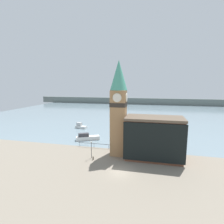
{
  "coord_description": "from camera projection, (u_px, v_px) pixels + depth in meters",
  "views": [
    {
      "loc": [
        5.16,
        -28.91,
        15.61
      ],
      "look_at": [
        -2.88,
        6.05,
        9.95
      ],
      "focal_mm": 28.0,
      "sensor_mm": 36.0,
      "label": 1
    }
  ],
  "objects": [
    {
      "name": "pier_building",
      "position": [
        154.0,
        138.0,
        36.76
      ],
      "size": [
        12.03,
        6.45,
        8.95
      ],
      "color": "brown",
      "rests_on": "ground_plane"
    },
    {
      "name": "water",
      "position": [
        142.0,
        112.0,
        99.78
      ],
      "size": [
        160.0,
        120.0,
        0.0
      ],
      "color": "gray",
      "rests_on": "ground_plane"
    },
    {
      "name": "lamp_post",
      "position": [
        91.0,
        146.0,
        36.94
      ],
      "size": [
        0.32,
        0.32,
        3.78
      ],
      "color": "black",
      "rests_on": "ground_plane"
    },
    {
      "name": "mooring_bollard_near",
      "position": [
        93.0,
        158.0,
        36.55
      ],
      "size": [
        0.29,
        0.29,
        0.73
      ],
      "color": "brown",
      "rests_on": "ground_plane"
    },
    {
      "name": "boat_near",
      "position": [
        87.0,
        137.0,
        49.57
      ],
      "size": [
        6.67,
        4.46,
        2.03
      ],
      "rotation": [
        0.0,
        0.0,
        0.46
      ],
      "color": "silver",
      "rests_on": "water"
    },
    {
      "name": "boat_far",
      "position": [
        81.0,
        126.0,
        62.99
      ],
      "size": [
        4.45,
        2.42,
        2.03
      ],
      "rotation": [
        0.0,
        0.0,
        -0.21
      ],
      "color": "silver",
      "rests_on": "water"
    },
    {
      "name": "pier_railing",
      "position": [
        94.0,
        144.0,
        43.54
      ],
      "size": [
        8.21,
        0.08,
        1.09
      ],
      "color": "#333338",
      "rests_on": "ground_plane"
    },
    {
      "name": "far_shoreline",
      "position": [
        145.0,
        101.0,
        137.9
      ],
      "size": [
        180.0,
        3.0,
        5.0
      ],
      "color": "slate",
      "rests_on": "water"
    },
    {
      "name": "clock_tower",
      "position": [
        119.0,
        106.0,
        37.86
      ],
      "size": [
        3.69,
        3.69,
        20.73
      ],
      "color": "#9E754C",
      "rests_on": "ground_plane"
    },
    {
      "name": "ground_plane",
      "position": [
        120.0,
        172.0,
        31.4
      ],
      "size": [
        160.0,
        160.0,
        0.0
      ],
      "primitive_type": "plane",
      "color": "gray"
    }
  ]
}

